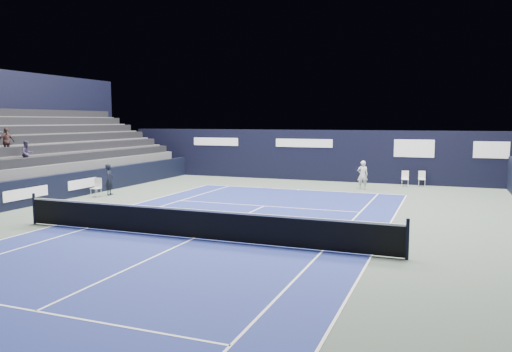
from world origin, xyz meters
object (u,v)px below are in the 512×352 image
Objects in this scene: line_judge_chair at (97,186)px; tennis_player at (363,175)px; tennis_net at (193,223)px; folding_chair_back_a at (422,176)px; folding_chair_back_b at (405,177)px.

tennis_player reaches higher than line_judge_chair.
tennis_net is 8.34× the size of tennis_player.
tennis_player is (-2.91, -2.51, 0.20)m from folding_chair_back_a.
folding_chair_back_b is 16.28m from tennis_net.
tennis_player reaches higher than tennis_net.
folding_chair_back_b is at bearing 33.48° from line_judge_chair.
line_judge_chair reaches higher than folding_chair_back_a.
tennis_net is at bearing -116.68° from folding_chair_back_a.
folding_chair_back_b is 2.96m from tennis_player.
folding_chair_back_a is at bearing 69.24° from tennis_net.
folding_chair_back_a is 0.99× the size of folding_chair_back_b.
folding_chair_back_b is at bearing 71.65° from tennis_net.
folding_chair_back_a is 0.07× the size of tennis_net.
folding_chair_back_b reaches higher than folding_chair_back_a.
tennis_net is (8.49, -6.02, -0.01)m from line_judge_chair.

